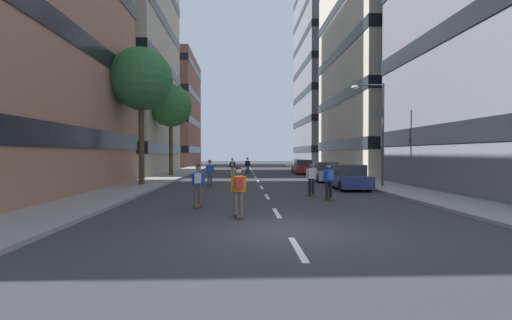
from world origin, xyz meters
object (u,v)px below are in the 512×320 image
object	(u,v)px
skater_5	(210,171)
parked_car_mid	(348,178)
skater_4	(329,179)
parked_car_near	(302,167)
skater_2	(239,188)
street_tree_mid	(141,80)
skater_3	(248,165)
skater_6	(232,166)
skater_1	(198,182)
skater_0	(311,177)
street_tree_near	(171,106)
streetlamp_right	(377,123)
parked_car_far	(325,173)

from	to	relation	value
skater_5	parked_car_mid	bearing A→B (deg)	-15.82
skater_4	skater_5	size ratio (longest dim) A/B	1.00
parked_car_near	skater_2	size ratio (longest dim) A/B	2.47
parked_car_mid	street_tree_mid	xyz separation A→B (m)	(-13.27, 2.48, 6.43)
parked_car_mid	skater_2	xyz separation A→B (m)	(-6.67, -9.60, 0.32)
skater_3	skater_6	bearing A→B (deg)	-110.93
skater_2	skater_5	distance (m)	12.24
skater_6	parked_car_near	bearing A→B (deg)	33.73
parked_car_near	parked_car_mid	bearing A→B (deg)	-90.00
parked_car_near	skater_4	size ratio (longest dim) A/B	2.47
skater_1	skater_5	distance (m)	9.62
skater_2	skater_6	size ratio (longest dim) A/B	1.00
skater_0	skater_1	size ratio (longest dim) A/B	1.00
parked_car_mid	skater_0	world-z (taller)	skater_0
skater_2	skater_3	world-z (taller)	same
parked_car_near	skater_0	xyz separation A→B (m)	(-2.97, -20.08, 0.29)
parked_car_mid	skater_2	world-z (taller)	skater_2
street_tree_near	parked_car_near	bearing A→B (deg)	16.96
parked_car_mid	streetlamp_right	size ratio (longest dim) A/B	0.68
streetlamp_right	skater_4	size ratio (longest dim) A/B	3.65
skater_1	skater_6	size ratio (longest dim) A/B	1.00
skater_2	skater_6	world-z (taller)	same
skater_1	skater_0	bearing A→B (deg)	34.19
parked_car_mid	streetlamp_right	xyz separation A→B (m)	(2.05, 0.63, 3.44)
skater_6	skater_0	bearing A→B (deg)	-73.62
parked_car_mid	skater_0	distance (m)	4.59
street_tree_near	skater_6	world-z (taller)	street_tree_near
parked_car_near	street_tree_mid	xyz separation A→B (m)	(-13.27, -14.11, 6.43)
skater_1	skater_5	size ratio (longest dim) A/B	1.00
parked_car_mid	skater_3	xyz separation A→B (m)	(-5.94, 15.50, 0.29)
parked_car_near	skater_3	bearing A→B (deg)	-169.59
street_tree_near	skater_1	size ratio (longest dim) A/B	4.84
parked_car_mid	skater_5	xyz separation A→B (m)	(-8.71, 2.47, 0.29)
street_tree_near	skater_6	size ratio (longest dim) A/B	4.84
parked_car_near	skater_0	distance (m)	20.30
street_tree_mid	streetlamp_right	world-z (taller)	street_tree_mid
parked_car_far	street_tree_mid	xyz separation A→B (m)	(-13.27, -3.59, 6.43)
street_tree_mid	skater_5	bearing A→B (deg)	-0.17
skater_1	skater_5	bearing A→B (deg)	92.18
skater_1	skater_4	bearing A→B (deg)	18.63
skater_5	skater_6	size ratio (longest dim) A/B	1.00
parked_car_near	street_tree_near	size ratio (longest dim) A/B	0.51
parked_car_near	parked_car_far	xyz separation A→B (m)	(0.00, -10.51, 0.00)
street_tree_mid	skater_6	xyz separation A→B (m)	(5.86, 9.15, -6.12)
streetlamp_right	skater_2	bearing A→B (deg)	-130.44
streetlamp_right	skater_2	world-z (taller)	streetlamp_right
skater_3	skater_5	bearing A→B (deg)	-102.01
street_tree_mid	skater_4	xyz separation A→B (m)	(10.81, -7.65, -6.12)
skater_6	skater_1	bearing A→B (deg)	-92.83
street_tree_near	skater_2	distance (m)	23.79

